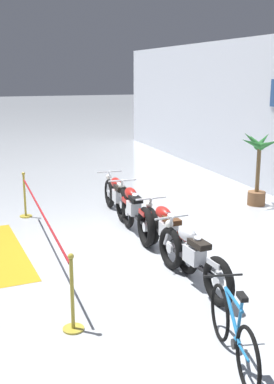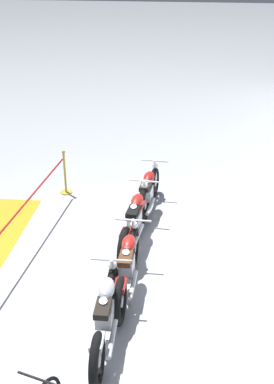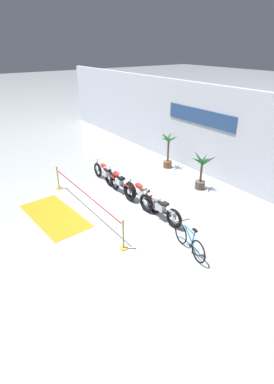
% 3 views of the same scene
% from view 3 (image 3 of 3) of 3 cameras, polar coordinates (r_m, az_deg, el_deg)
% --- Properties ---
extents(ground_plane, '(120.00, 120.00, 0.00)m').
position_cam_3_polar(ground_plane, '(12.27, -3.45, -1.93)').
color(ground_plane, '#B2B7BC').
extents(back_wall, '(28.00, 0.29, 4.20)m').
position_cam_3_polar(back_wall, '(14.62, 13.91, 11.02)').
color(back_wall, silver).
rests_on(back_wall, ground).
extents(motorcycle_red_0, '(2.38, 0.62, 0.93)m').
position_cam_3_polar(motorcycle_red_0, '(13.83, -5.98, 3.53)').
color(motorcycle_red_0, black).
rests_on(motorcycle_red_0, ground).
extents(motorcycle_red_1, '(2.46, 0.62, 0.97)m').
position_cam_3_polar(motorcycle_red_1, '(12.84, -3.49, 1.83)').
color(motorcycle_red_1, black).
rests_on(motorcycle_red_1, ground).
extents(motorcycle_red_2, '(2.24, 0.62, 0.95)m').
position_cam_3_polar(motorcycle_red_2, '(11.80, 0.92, -0.52)').
color(motorcycle_red_2, black).
rests_on(motorcycle_red_2, ground).
extents(motorcycle_silver_3, '(2.18, 0.62, 0.94)m').
position_cam_3_polar(motorcycle_silver_3, '(10.93, 4.31, -3.01)').
color(motorcycle_silver_3, black).
rests_on(motorcycle_silver_3, ground).
extents(bicycle, '(1.70, 0.54, 0.96)m').
position_cam_3_polar(bicycle, '(9.46, 9.94, -9.23)').
color(bicycle, black).
rests_on(bicycle, ground).
extents(potted_palm_left_of_row, '(1.19, 1.15, 1.88)m').
position_cam_3_polar(potted_palm_left_of_row, '(15.43, 5.93, 8.12)').
color(potted_palm_left_of_row, brown).
rests_on(potted_palm_left_of_row, ground).
extents(potted_palm_right_of_row, '(1.06, 1.05, 1.71)m').
position_cam_3_polar(potted_palm_right_of_row, '(13.31, 12.17, 4.03)').
color(potted_palm_right_of_row, brown).
rests_on(potted_palm_right_of_row, ground).
extents(stanchion_far_left, '(5.35, 0.28, 1.05)m').
position_cam_3_polar(stanchion_far_left, '(12.25, -12.26, 0.90)').
color(stanchion_far_left, gold).
rests_on(stanchion_far_left, ground).
extents(stanchion_mid_left, '(0.28, 0.28, 1.05)m').
position_cam_3_polar(stanchion_mid_left, '(9.47, -2.61, -8.92)').
color(stanchion_mid_left, gold).
rests_on(stanchion_mid_left, ground).
extents(floor_banner, '(3.31, 1.78, 0.01)m').
position_cam_3_polar(floor_banner, '(11.73, -15.42, -4.38)').
color(floor_banner, '#B78E19').
rests_on(floor_banner, ground).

